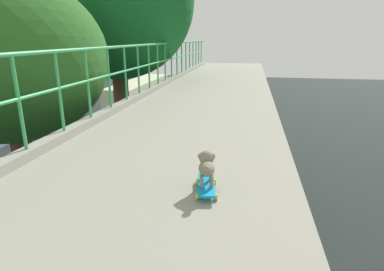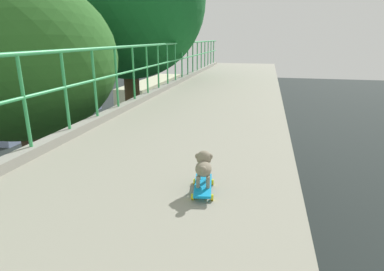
{
  "view_description": "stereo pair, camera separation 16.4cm",
  "coord_description": "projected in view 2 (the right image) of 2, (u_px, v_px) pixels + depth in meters",
  "views": [
    {
      "loc": [
        2.44,
        -1.18,
        7.14
      ],
      "look_at": [
        1.81,
        2.25,
        6.05
      ],
      "focal_mm": 29.65,
      "sensor_mm": 36.0,
      "label": 1
    },
    {
      "loc": [
        2.6,
        -1.15,
        7.14
      ],
      "look_at": [
        1.81,
        2.25,
        6.05
      ],
      "focal_mm": 29.65,
      "sensor_mm": 36.0,
      "label": 2
    }
  ],
  "objects": [
    {
      "name": "roadside_tree_far",
      "position": [
        127.0,
        2.0,
        11.08
      ],
      "size": [
        5.51,
        5.51,
        11.09
      ],
      "color": "#4F3F25",
      "rests_on": "ground"
    },
    {
      "name": "roadside_tree_mid",
      "position": [
        20.0,
        62.0,
        7.04
      ],
      "size": [
        4.29,
        4.29,
        8.48
      ],
      "color": "brown",
      "rests_on": "ground"
    },
    {
      "name": "toy_skateboard",
      "position": [
        203.0,
        186.0,
        3.1
      ],
      "size": [
        0.26,
        0.52,
        0.08
      ],
      "color": "#0D8ECF",
      "rests_on": "overpass_deck"
    },
    {
      "name": "small_dog",
      "position": [
        204.0,
        165.0,
        3.08
      ],
      "size": [
        0.2,
        0.36,
        0.3
      ],
      "color": "gray",
      "rests_on": "toy_skateboard"
    },
    {
      "name": "car_green_fifth",
      "position": [
        83.0,
        199.0,
        13.25
      ],
      "size": [
        1.97,
        3.95,
        1.4
      ],
      "color": "#186938",
      "rests_on": "ground"
    },
    {
      "name": "car_blue_sixth",
      "position": [
        67.0,
        162.0,
        17.12
      ],
      "size": [
        1.88,
        4.07,
        1.53
      ],
      "color": "navy",
      "rests_on": "ground"
    },
    {
      "name": "city_bus",
      "position": [
        153.0,
        96.0,
        29.82
      ],
      "size": [
        2.57,
        11.39,
        3.3
      ],
      "color": "beige",
      "rests_on": "ground"
    }
  ]
}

